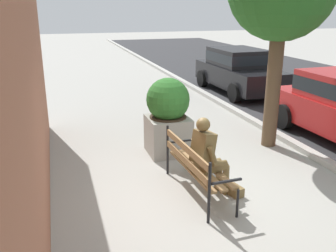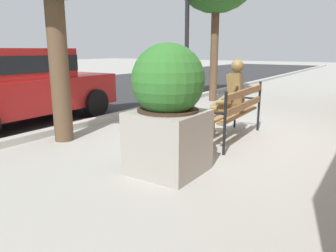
{
  "view_description": "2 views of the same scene",
  "coord_description": "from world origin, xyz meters",
  "views": [
    {
      "loc": [
        5.19,
        -2.1,
        3.0
      ],
      "look_at": [
        -1.9,
        0.08,
        0.6
      ],
      "focal_mm": 39.7,
      "sensor_mm": 36.0,
      "label": 1
    },
    {
      "loc": [
        -5.16,
        -2.1,
        1.53
      ],
      "look_at": [
        -1.9,
        0.08,
        0.6
      ],
      "focal_mm": 34.44,
      "sensor_mm": 36.0,
      "label": 2
    }
  ],
  "objects": [
    {
      "name": "ground_plane",
      "position": [
        0.0,
        0.0,
        0.0
      ],
      "size": [
        80.0,
        80.0,
        0.0
      ],
      "primitive_type": "plane",
      "color": "#9E9B93"
    },
    {
      "name": "concrete_planter",
      "position": [
        -1.9,
        0.08,
        0.83
      ],
      "size": [
        0.9,
        0.9,
        1.62
      ],
      "color": "gray",
      "rests_on": "ground"
    },
    {
      "name": "bronze_statue_seated",
      "position": [
        0.12,
        0.18,
        0.67
      ],
      "size": [
        0.6,
        0.86,
        1.37
      ],
      "color": "brown",
      "rests_on": "ground"
    },
    {
      "name": "park_bench",
      "position": [
        -0.01,
        -0.04,
        0.54
      ],
      "size": [
        1.82,
        0.61,
        0.95
      ],
      "color": "olive",
      "rests_on": "ground"
    },
    {
      "name": "parked_car_black",
      "position": [
        -6.82,
        4.27,
        0.84
      ],
      "size": [
        4.13,
        1.98,
        1.56
      ],
      "color": "black",
      "rests_on": "ground"
    },
    {
      "name": "building_wall_behind",
      "position": [
        1.5,
        -2.6,
        1.71
      ],
      "size": [
        12.0,
        0.5,
        3.41
      ],
      "primitive_type": "cube",
      "color": "#9E5B42",
      "rests_on": "ground"
    }
  ]
}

